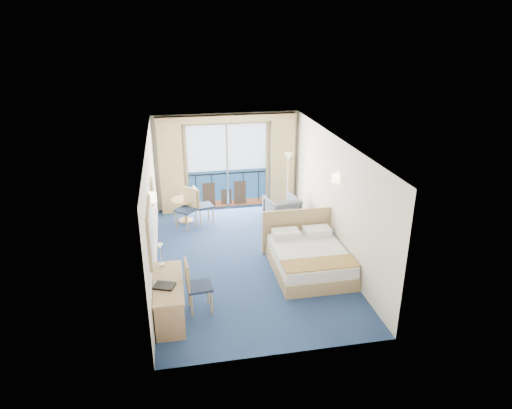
# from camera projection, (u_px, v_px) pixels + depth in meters

# --- Properties ---
(floor) EXTENTS (6.50, 6.50, 0.00)m
(floor) POSITION_uv_depth(u_px,v_px,m) (247.00, 259.00, 10.33)
(floor) COLOR navy
(floor) RESTS_ON ground
(room_walls) EXTENTS (4.04, 6.54, 2.72)m
(room_walls) POSITION_uv_depth(u_px,v_px,m) (246.00, 185.00, 9.66)
(room_walls) COLOR white
(room_walls) RESTS_ON ground
(balcony_door) EXTENTS (2.36, 0.03, 2.52)m
(balcony_door) POSITION_uv_depth(u_px,v_px,m) (227.00, 169.00, 12.83)
(balcony_door) COLOR navy
(balcony_door) RESTS_ON room_walls
(curtain_left) EXTENTS (0.65, 0.22, 2.55)m
(curtain_left) POSITION_uv_depth(u_px,v_px,m) (171.00, 169.00, 12.38)
(curtain_left) COLOR tan
(curtain_left) RESTS_ON room_walls
(curtain_right) EXTENTS (0.65, 0.22, 2.55)m
(curtain_right) POSITION_uv_depth(u_px,v_px,m) (282.00, 163.00, 12.92)
(curtain_right) COLOR tan
(curtain_right) RESTS_ON room_walls
(pelmet) EXTENTS (3.80, 0.25, 0.18)m
(pelmet) POSITION_uv_depth(u_px,v_px,m) (227.00, 118.00, 12.19)
(pelmet) COLOR tan
(pelmet) RESTS_ON room_walls
(mirror) EXTENTS (0.05, 1.25, 0.95)m
(mirror) POSITION_uv_depth(u_px,v_px,m) (150.00, 231.00, 8.04)
(mirror) COLOR tan
(mirror) RESTS_ON room_walls
(wall_print) EXTENTS (0.04, 0.42, 0.52)m
(wall_print) POSITION_uv_depth(u_px,v_px,m) (152.00, 191.00, 9.80)
(wall_print) COLOR tan
(wall_print) RESTS_ON room_walls
(sconce_left) EXTENTS (0.18, 0.18, 0.18)m
(sconce_left) POSITION_uv_depth(u_px,v_px,m) (152.00, 197.00, 8.75)
(sconce_left) COLOR #FFECB2
(sconce_left) RESTS_ON room_walls
(sconce_right) EXTENTS (0.18, 0.18, 0.18)m
(sconce_right) POSITION_uv_depth(u_px,v_px,m) (336.00, 178.00, 9.83)
(sconce_right) COLOR #FFECB2
(sconce_right) RESTS_ON room_walls
(bed) EXTENTS (1.66, 1.97, 1.04)m
(bed) POSITION_uv_depth(u_px,v_px,m) (309.00, 258.00, 9.75)
(bed) COLOR tan
(bed) RESTS_ON ground
(nightstand) EXTENTS (0.44, 0.41, 0.57)m
(nightstand) POSITION_uv_depth(u_px,v_px,m) (315.00, 232.00, 10.98)
(nightstand) COLOR tan
(nightstand) RESTS_ON ground
(phone) EXTENTS (0.18, 0.15, 0.08)m
(phone) POSITION_uv_depth(u_px,v_px,m) (315.00, 220.00, 10.82)
(phone) COLOR white
(phone) RESTS_ON nightstand
(armchair) EXTENTS (0.95, 0.96, 0.74)m
(armchair) POSITION_uv_depth(u_px,v_px,m) (282.00, 210.00, 12.02)
(armchair) COLOR #3F434D
(armchair) RESTS_ON ground
(floor_lamp) EXTENTS (0.23, 0.23, 1.65)m
(floor_lamp) POSITION_uv_depth(u_px,v_px,m) (288.00, 167.00, 12.57)
(floor_lamp) COLOR silver
(floor_lamp) RESTS_ON ground
(desk) EXTENTS (0.52, 1.52, 0.71)m
(desk) POSITION_uv_depth(u_px,v_px,m) (170.00, 310.00, 7.82)
(desk) COLOR tan
(desk) RESTS_ON ground
(desk_chair) EXTENTS (0.49, 0.48, 1.03)m
(desk_chair) POSITION_uv_depth(u_px,v_px,m) (194.00, 283.00, 8.27)
(desk_chair) COLOR #1D2A44
(desk_chair) RESTS_ON ground
(folder) EXTENTS (0.42, 0.37, 0.03)m
(folder) POSITION_uv_depth(u_px,v_px,m) (164.00, 286.00, 7.91)
(folder) COLOR black
(folder) RESTS_ON desk
(desk_lamp) EXTENTS (0.12, 0.12, 0.44)m
(desk_lamp) POSITION_uv_depth(u_px,v_px,m) (160.00, 250.00, 8.48)
(desk_lamp) COLOR silver
(desk_lamp) RESTS_ON desk
(round_table) EXTENTS (0.70, 0.70, 0.63)m
(round_table) POSITION_uv_depth(u_px,v_px,m) (185.00, 204.00, 12.10)
(round_table) COLOR tan
(round_table) RESTS_ON ground
(table_chair_a) EXTENTS (0.54, 0.53, 1.01)m
(table_chair_a) POSITION_uv_depth(u_px,v_px,m) (201.00, 203.00, 11.93)
(table_chair_a) COLOR #1D2A44
(table_chair_a) RESTS_ON ground
(table_chair_b) EXTENTS (0.64, 0.64, 1.04)m
(table_chair_b) POSITION_uv_depth(u_px,v_px,m) (188.00, 206.00, 11.72)
(table_chair_b) COLOR #1D2A44
(table_chair_b) RESTS_ON ground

